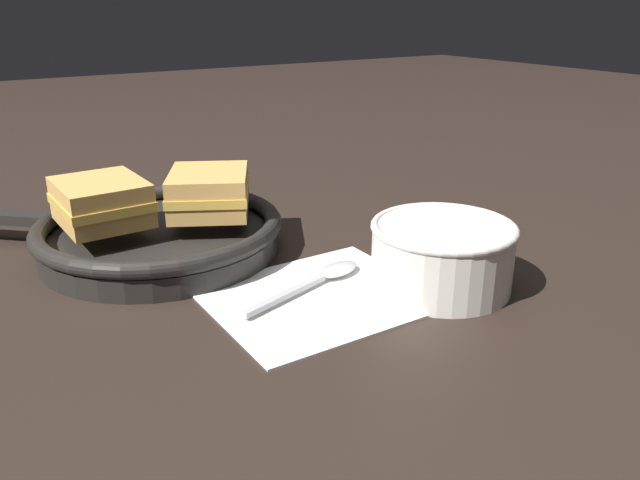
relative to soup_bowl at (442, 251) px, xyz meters
name	(u,v)px	position (x,y,z in m)	size (l,w,h in m)	color
ground_plane	(330,287)	(-0.09, 0.06, -0.04)	(4.00, 4.00, 0.00)	black
napkin	(319,296)	(-0.11, 0.04, -0.04)	(0.20, 0.17, 0.00)	white
soup_bowl	(442,251)	(0.00, 0.00, 0.00)	(0.14, 0.14, 0.07)	silver
spoon	(325,276)	(-0.09, 0.07, -0.03)	(0.15, 0.06, 0.01)	#B7B7BC
skillet	(159,234)	(-0.20, 0.24, -0.02)	(0.33, 0.31, 0.04)	black
sandwich_near_left	(101,202)	(-0.26, 0.25, 0.03)	(0.09, 0.11, 0.05)	tan
sandwich_near_right	(209,192)	(-0.15, 0.22, 0.03)	(0.12, 0.13, 0.05)	tan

